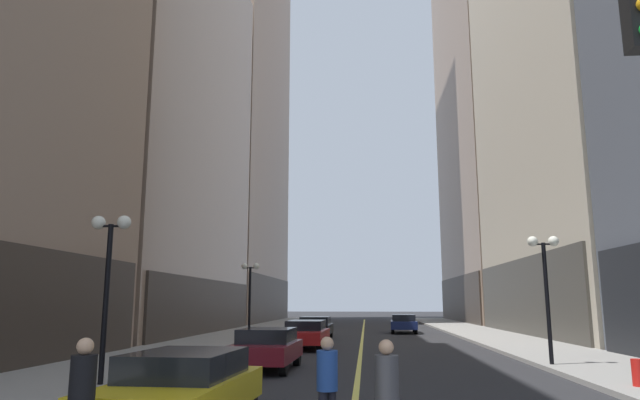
{
  "coord_description": "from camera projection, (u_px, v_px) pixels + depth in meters",
  "views": [
    {
      "loc": [
        0.29,
        -3.65,
        2.17
      ],
      "look_at": [
        -2.03,
        24.51,
        7.38
      ],
      "focal_mm": 31.26,
      "sensor_mm": 36.0,
      "label": 1
    }
  ],
  "objects": [
    {
      "name": "building_left_mid",
      "position": [
        120.0,
        120.0,
        41.26
      ],
      "size": [
        14.75,
        24.0,
        31.09
      ],
      "color": "gray",
      "rests_on": "ground"
    },
    {
      "name": "car_navy",
      "position": [
        404.0,
        323.0,
        40.29
      ],
      "size": [
        2.03,
        4.5,
        1.32
      ],
      "color": "#141E4C",
      "rests_on": "ground"
    },
    {
      "name": "sidewalk_right",
      "position": [
        487.0,
        335.0,
        36.86
      ],
      "size": [
        4.5,
        78.0,
        0.15
      ],
      "primitive_type": "cube",
      "color": "gray",
      "rests_on": "ground"
    },
    {
      "name": "car_black",
      "position": [
        315.0,
        327.0,
        33.79
      ],
      "size": [
        1.98,
        4.27,
        1.32
      ],
      "color": "black",
      "rests_on": "ground"
    },
    {
      "name": "pedestrian_in_blue_hoodie",
      "position": [
        327.0,
        381.0,
        8.86
      ],
      "size": [
        0.47,
        0.47,
        1.62
      ],
      "color": "black",
      "rests_on": "ground"
    },
    {
      "name": "street_lamp_left_far",
      "position": [
        250.0,
        283.0,
        32.11
      ],
      "size": [
        1.06,
        0.36,
        4.43
      ],
      "color": "black",
      "rests_on": "ground"
    },
    {
      "name": "ground_plane",
      "position": [
        363.0,
        335.0,
        37.51
      ],
      "size": [
        200.0,
        200.0,
        0.0
      ],
      "primitive_type": "plane",
      "color": "#262628"
    },
    {
      "name": "car_red",
      "position": [
        306.0,
        333.0,
        26.59
      ],
      "size": [
        2.02,
        4.71,
        1.32
      ],
      "color": "#B21919",
      "rests_on": "ground"
    },
    {
      "name": "fire_hydrant_right",
      "position": [
        638.0,
        376.0,
        13.63
      ],
      "size": [
        0.28,
        0.28,
        0.8
      ],
      "primitive_type": "cylinder",
      "color": "red",
      "rests_on": "ground"
    },
    {
      "name": "street_lamp_left_near",
      "position": [
        109.0,
        260.0,
        14.5
      ],
      "size": [
        1.06,
        0.36,
        4.43
      ],
      "color": "black",
      "rests_on": "ground"
    },
    {
      "name": "pedestrian_in_black_coat",
      "position": [
        82.0,
        393.0,
        7.34
      ],
      "size": [
        0.4,
        0.4,
        1.7
      ],
      "color": "black",
      "rests_on": "ground"
    },
    {
      "name": "car_yellow",
      "position": [
        182.0,
        387.0,
        9.63
      ],
      "size": [
        2.1,
        4.28,
        1.32
      ],
      "color": "yellow",
      "rests_on": "ground"
    },
    {
      "name": "street_lamp_right_mid",
      "position": [
        545.0,
        270.0,
        19.03
      ],
      "size": [
        1.06,
        0.36,
        4.43
      ],
      "color": "black",
      "rests_on": "ground"
    },
    {
      "name": "sidewalk_left",
      "position": [
        242.0,
        334.0,
        38.18
      ],
      "size": [
        4.5,
        78.0,
        0.15
      ],
      "primitive_type": "cube",
      "color": "gray",
      "rests_on": "ground"
    },
    {
      "name": "lane_centre_stripe",
      "position": [
        363.0,
        335.0,
        37.51
      ],
      "size": [
        0.16,
        70.0,
        0.01
      ],
      "primitive_type": "cube",
      "color": "#E5D64C",
      "rests_on": "ground"
    },
    {
      "name": "building_left_far",
      "position": [
        221.0,
        19.0,
        70.2
      ],
      "size": [
        14.08,
        26.0,
        74.9
      ],
      "color": "gray",
      "rests_on": "ground"
    },
    {
      "name": "car_maroon",
      "position": [
        266.0,
        347.0,
        18.27
      ],
      "size": [
        1.98,
        4.09,
        1.32
      ],
      "color": "maroon",
      "rests_on": "ground"
    },
    {
      "name": "pedestrian_with_orange_bag",
      "position": [
        387.0,
        390.0,
        7.84
      ],
      "size": [
        0.48,
        0.48,
        1.65
      ],
      "color": "black",
      "rests_on": "ground"
    }
  ]
}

